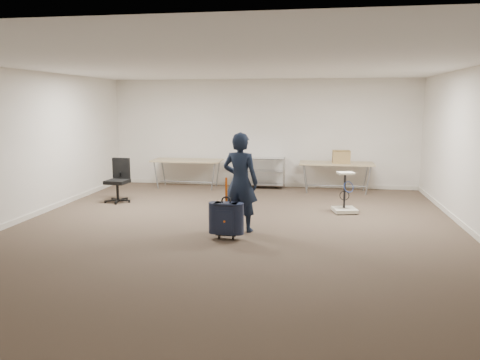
# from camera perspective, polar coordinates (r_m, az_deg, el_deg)

# --- Properties ---
(ground) EXTENTS (9.00, 9.00, 0.00)m
(ground) POSITION_cam_1_polar(r_m,az_deg,el_deg) (8.15, -0.85, -6.22)
(ground) COLOR #47382B
(ground) RESTS_ON ground
(room_shell) EXTENTS (8.00, 9.00, 9.00)m
(room_shell) POSITION_cam_1_polar(r_m,az_deg,el_deg) (9.45, 0.60, -3.69)
(room_shell) COLOR silver
(room_shell) RESTS_ON ground
(folding_table_left) EXTENTS (1.80, 0.75, 0.73)m
(folding_table_left) POSITION_cam_1_polar(r_m,az_deg,el_deg) (12.22, -6.45, 2.23)
(folding_table_left) COLOR #9D8A60
(folding_table_left) RESTS_ON ground
(folding_table_right) EXTENTS (1.80, 0.75, 0.73)m
(folding_table_right) POSITION_cam_1_polar(r_m,az_deg,el_deg) (11.79, 11.66, 1.83)
(folding_table_right) COLOR #9D8A60
(folding_table_right) RESTS_ON ground
(wire_shelf) EXTENTS (1.22, 0.47, 0.80)m
(wire_shelf) POSITION_cam_1_polar(r_m,az_deg,el_deg) (12.13, 2.57, 1.09)
(wire_shelf) COLOR silver
(wire_shelf) RESTS_ON ground
(person) EXTENTS (0.69, 0.53, 1.71)m
(person) POSITION_cam_1_polar(r_m,az_deg,el_deg) (7.97, 0.05, -0.27)
(person) COLOR black
(person) RESTS_ON ground
(suitcase) EXTENTS (0.38, 0.23, 1.01)m
(suitcase) POSITION_cam_1_polar(r_m,az_deg,el_deg) (7.58, -1.70, -4.72)
(suitcase) COLOR #161F32
(suitcase) RESTS_ON ground
(office_chair) EXTENTS (0.59, 0.59, 0.97)m
(office_chair) POSITION_cam_1_polar(r_m,az_deg,el_deg) (10.78, -14.61, -1.04)
(office_chair) COLOR black
(office_chair) RESTS_ON ground
(equipment_cart) EXTENTS (0.54, 0.54, 0.82)m
(equipment_cart) POSITION_cam_1_polar(r_m,az_deg,el_deg) (9.66, 12.66, -2.64)
(equipment_cart) COLOR #EEEBCD
(equipment_cart) RESTS_ON ground
(cardboard_box) EXTENTS (0.43, 0.33, 0.31)m
(cardboard_box) POSITION_cam_1_polar(r_m,az_deg,el_deg) (11.72, 12.24, 2.79)
(cardboard_box) COLOR #966E46
(cardboard_box) RESTS_ON folding_table_right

